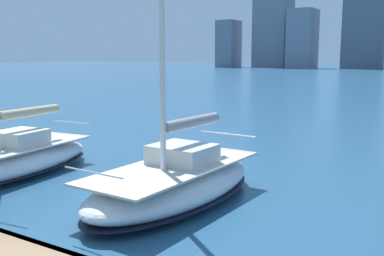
{
  "coord_description": "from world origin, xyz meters",
  "views": [
    {
      "loc": [
        -6.39,
        4.19,
        4.22
      ],
      "look_at": [
        0.34,
        -6.6,
        2.2
      ],
      "focal_mm": 42.0,
      "sensor_mm": 36.0,
      "label": 1
    }
  ],
  "objects": [
    {
      "name": "sailboat_tan",
      "position": [
        7.32,
        -5.68,
        0.63
      ],
      "size": [
        3.26,
        7.42,
        10.39
      ],
      "color": "silver",
      "rests_on": "ground"
    },
    {
      "name": "sailboat_grey",
      "position": [
        0.73,
        -6.29,
        0.65
      ],
      "size": [
        3.16,
        7.01,
        10.69
      ],
      "color": "silver",
      "rests_on": "ground"
    }
  ]
}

